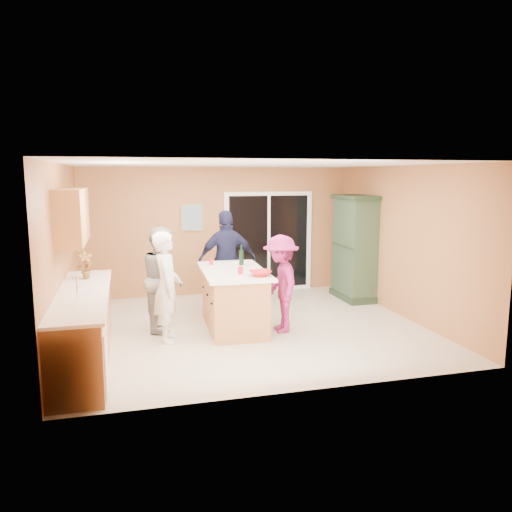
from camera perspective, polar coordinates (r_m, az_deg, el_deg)
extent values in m
plane|color=beige|center=(8.15, -0.85, -8.16)|extent=(5.50, 5.50, 0.00)
cube|color=white|center=(7.78, -0.89, 10.44)|extent=(5.50, 5.00, 0.10)
cube|color=tan|center=(10.28, -4.24, 2.84)|extent=(5.50, 0.10, 2.60)
cube|color=tan|center=(5.50, 5.44, -2.67)|extent=(5.50, 0.10, 2.60)
cube|color=tan|center=(7.68, -21.20, 0.11)|extent=(0.10, 5.00, 2.60)
cube|color=tan|center=(8.93, 16.53, 1.53)|extent=(0.10, 5.00, 2.60)
cube|color=#CB824F|center=(6.96, -19.11, -7.85)|extent=(0.60, 3.00, 0.90)
cube|color=white|center=(5.93, -19.75, -11.35)|extent=(0.62, 0.60, 0.72)
cube|color=white|center=(6.84, -19.19, -4.07)|extent=(0.65, 3.05, 0.04)
cylinder|color=silver|center=(6.32, -19.73, -3.58)|extent=(0.02, 0.02, 0.30)
cube|color=#CB824F|center=(7.40, -20.27, 4.33)|extent=(0.35, 1.60, 0.75)
cube|color=white|center=(10.53, 1.43, 1.64)|extent=(1.90, 0.05, 2.10)
cube|color=black|center=(10.51, 1.45, 1.63)|extent=(1.70, 0.03, 1.94)
cube|color=white|center=(10.51, 1.46, 1.62)|extent=(0.06, 0.04, 1.94)
cube|color=silver|center=(10.55, 2.26, 1.37)|extent=(0.02, 0.03, 0.12)
cube|color=#A18250|center=(10.15, -7.30, 4.41)|extent=(0.46, 0.03, 0.56)
cube|color=#5583B1|center=(10.14, -7.29, 4.40)|extent=(0.38, 0.02, 0.48)
cube|color=#CB824F|center=(8.01, -2.56, -5.09)|extent=(0.90, 1.64, 0.91)
cube|color=white|center=(7.91, -2.59, -1.74)|extent=(1.06, 1.85, 0.04)
cube|color=black|center=(8.12, -2.54, -7.85)|extent=(0.81, 1.55, 0.10)
cube|color=#1E3220|center=(10.19, 11.02, -4.44)|extent=(0.57, 1.08, 0.12)
cube|color=#304832|center=(10.01, 11.18, 0.90)|extent=(0.51, 1.02, 1.92)
cube|color=#1E3220|center=(9.92, 11.36, 6.61)|extent=(0.59, 1.12, 0.08)
imported|color=white|center=(7.43, -10.16, -3.48)|extent=(0.44, 0.63, 1.63)
imported|color=#AAABAD|center=(8.01, -10.59, -2.53)|extent=(0.70, 0.86, 1.65)
imported|color=#1A1A39|center=(9.00, -3.32, -0.56)|extent=(1.08, 0.47, 1.82)
imported|color=maroon|center=(7.79, 2.87, -3.18)|extent=(0.62, 1.02, 1.52)
imported|color=red|center=(7.43, 0.48, -1.97)|extent=(0.35, 0.35, 0.08)
imported|color=#B31C11|center=(7.63, -18.93, -0.97)|extent=(0.26, 0.22, 0.42)
cylinder|color=red|center=(7.55, -1.80, -1.65)|extent=(0.10, 0.10, 0.11)
cylinder|color=red|center=(8.38, -5.16, -0.67)|extent=(0.07, 0.07, 0.10)
cylinder|color=black|center=(8.31, -1.68, -0.18)|extent=(0.08, 0.08, 0.25)
cylinder|color=black|center=(8.29, -1.69, 1.01)|extent=(0.03, 0.03, 0.09)
cylinder|color=white|center=(8.57, -2.03, -0.70)|extent=(0.21, 0.21, 0.01)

